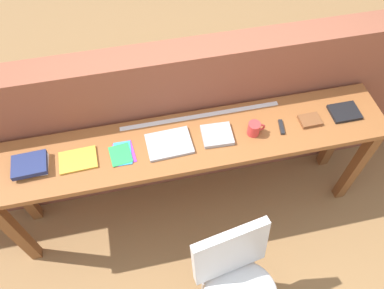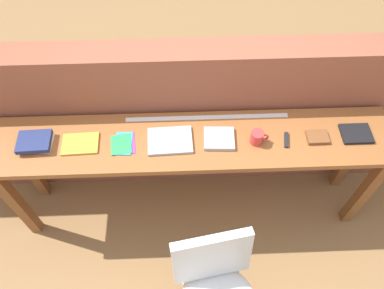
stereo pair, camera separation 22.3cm
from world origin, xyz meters
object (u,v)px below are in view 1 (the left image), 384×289
Objects in this scene: chair_white_moulded at (237,281)px; mug at (254,129)px; leather_journal_brown at (310,120)px; book_stack_leftmost at (30,165)px; pamphlet_pile_colourful at (123,154)px; book_repair_rightmost at (345,112)px; multitool_folded at (281,127)px; magazine_cycling at (78,160)px; book_open_centre at (169,144)px.

mug is (0.28, 0.75, 0.40)m from chair_white_moulded.
leather_journal_brown is (0.66, 0.76, 0.37)m from chair_white_moulded.
chair_white_moulded is at bearing -110.77° from mug.
book_stack_leftmost is 1.14× the size of pamphlet_pile_colourful.
pamphlet_pile_colourful is (0.52, -0.01, -0.02)m from book_stack_leftmost.
pamphlet_pile_colourful is at bearing 124.22° from chair_white_moulded.
book_repair_rightmost is at bearing 40.88° from chair_white_moulded.
magazine_cycling is at bearing 179.13° from multitool_folded.
book_open_centre is 2.44× the size of multitool_folded.
book_open_centre is 2.44× the size of mug.
mug is 0.19m from multitool_folded.
book_stack_leftmost is 1.83× the size of multitool_folded.
leather_journal_brown reaches higher than magazine_cycling.
pamphlet_pile_colourful is 0.66× the size of book_open_centre.
magazine_cycling reaches higher than pamphlet_pile_colourful.
multitool_folded is (1.25, -0.02, 0.00)m from magazine_cycling.
book_open_centre is at bearing 178.82° from leather_journal_brown.
leather_journal_brown is (0.90, -0.01, 0.00)m from book_open_centre.
book_stack_leftmost reaches higher than book_repair_rightmost.
book_open_centre is 0.52m from mug.
leather_journal_brown reaches higher than multitool_folded.
chair_white_moulded is at bearing -121.83° from multitool_folded.
mug reaches higher than book_repair_rightmost.
mug is at bearing -4.64° from book_open_centre.
pamphlet_pile_colourful is at bearing 179.04° from mug.
chair_white_moulded is 8.10× the size of multitool_folded.
magazine_cycling is at bearing 178.32° from pamphlet_pile_colourful.
mug reaches higher than book_open_centre.
leather_journal_brown reaches higher than book_open_centre.
pamphlet_pile_colourful is 1.60× the size of multitool_folded.
book_stack_leftmost is 1.10× the size of book_repair_rightmost.
magazine_cycling is 1.06m from mug.
chair_white_moulded is at bearing -139.22° from book_repair_rightmost.
leather_journal_brown is at bearing -0.51° from book_stack_leftmost.
book_repair_rightmost is (0.62, 0.03, -0.03)m from mug.
book_open_centre is at bearing -0.39° from book_stack_leftmost.
book_stack_leftmost reaches higher than pamphlet_pile_colourful.
mug is 0.85× the size of leather_journal_brown.
mug is (1.06, -0.02, 0.04)m from magazine_cycling.
book_open_centre reaches higher than chair_white_moulded.
mug reaches higher than book_stack_leftmost.
magazine_cycling is 1.25m from multitool_folded.
chair_white_moulded is 1.36m from book_stack_leftmost.
magazine_cycling is 0.26m from pamphlet_pile_colourful.
magazine_cycling is 1.97× the size of mug.
book_stack_leftmost is 0.52m from pamphlet_pile_colourful.
pamphlet_pile_colourful is at bearing -1.55° from book_stack_leftmost.
multitool_folded is (0.47, 0.75, 0.36)m from chair_white_moulded.
chair_white_moulded is 4.11× the size of magazine_cycling.
book_stack_leftmost reaches higher than chair_white_moulded.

